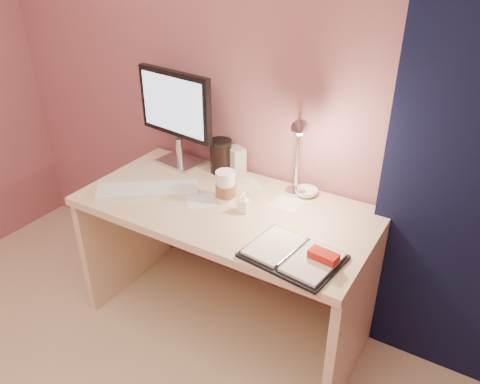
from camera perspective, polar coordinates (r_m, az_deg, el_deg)
The scene contains 14 objects.
room at distance 2.03m, azimuth 26.79°, elevation 5.32°, with size 3.50×3.50×3.50m.
desk at distance 2.37m, azimuth -0.69°, elevation -5.42°, with size 1.40×0.70×0.73m.
monitor at distance 2.50m, azimuth -7.75°, elevation 9.88°, with size 0.48×0.20×0.51m.
keyboard at distance 2.34m, azimuth -11.17°, elevation 0.27°, with size 0.49×0.15×0.02m, color white.
planner at distance 1.85m, azimuth 6.77°, elevation -7.67°, with size 0.40×0.32×0.06m.
paper_a at distance 2.23m, azimuth -4.78°, elevation -1.08°, with size 0.14×0.14×0.00m, color silver.
paper_b at distance 2.21m, azimuth 5.69°, elevation -1.44°, with size 0.14×0.14×0.00m, color silver.
paper_c at distance 2.37m, azimuth 0.71°, elevation 0.94°, with size 0.14×0.14×0.00m, color silver.
coffee_cup at distance 2.19m, azimuth -1.76°, elevation 0.56°, with size 0.10×0.10×0.15m.
bowl at distance 2.28m, azimuth 8.05°, elevation -0.03°, with size 0.11×0.11×0.03m, color silver.
lotion_bottle at distance 2.11m, azimuth 0.45°, elevation -1.31°, with size 0.04×0.05×0.10m, color white.
dark_jar at distance 2.47m, azimuth -2.33°, elevation 4.19°, with size 0.11×0.11×0.16m, color black.
product_box at distance 2.47m, azimuth -0.55°, elevation 3.92°, with size 0.09×0.08×0.14m, color silver.
desk_lamp at distance 2.13m, azimuth 4.89°, elevation 5.49°, with size 0.18×0.26×0.43m.
Camera 1 is at (1.03, -0.21, 1.85)m, focal length 35.00 mm.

